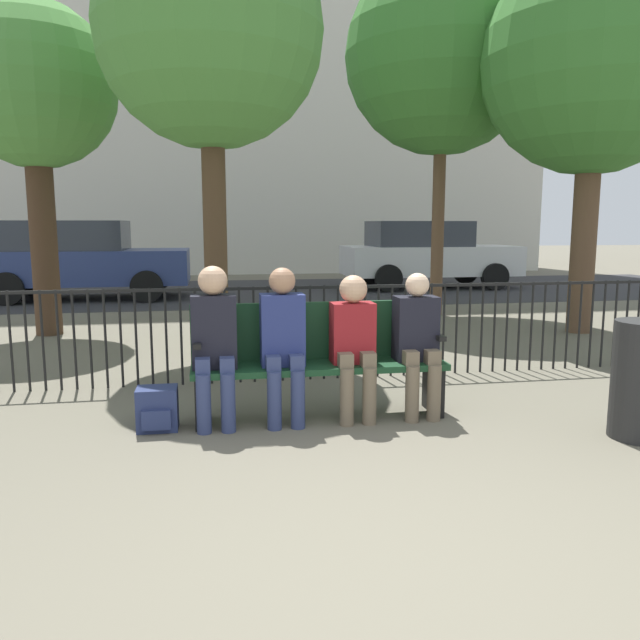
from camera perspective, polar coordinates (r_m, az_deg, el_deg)
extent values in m
plane|color=#605B4C|center=(3.01, 8.29, -22.36)|extent=(80.00, 80.00, 0.00)
cube|color=#14381E|center=(4.99, 0.00, -4.26)|extent=(2.03, 0.45, 0.05)
cube|color=#14381E|center=(5.12, -0.37, -0.94)|extent=(2.03, 0.05, 0.47)
cube|color=black|center=(4.97, -10.98, -7.13)|extent=(0.06, 0.38, 0.40)
cube|color=black|center=(5.28, 10.31, -6.17)|extent=(0.06, 0.38, 0.40)
cube|color=black|center=(4.87, -11.13, -2.04)|extent=(0.06, 0.38, 0.04)
cube|color=black|center=(5.19, 10.44, -1.36)|extent=(0.06, 0.38, 0.04)
cylinder|color=navy|center=(4.75, -10.59, -7.56)|extent=(0.11, 0.11, 0.45)
cylinder|color=navy|center=(4.75, -8.40, -7.50)|extent=(0.11, 0.11, 0.45)
cube|color=navy|center=(4.78, -10.67, -4.06)|extent=(0.11, 0.20, 0.12)
cube|color=navy|center=(4.78, -8.50, -4.00)|extent=(0.11, 0.20, 0.12)
cube|color=black|center=(4.86, -9.66, -1.04)|extent=(0.34, 0.22, 0.57)
sphere|color=tan|center=(4.79, -9.78, 3.58)|extent=(0.22, 0.22, 0.22)
cylinder|color=navy|center=(4.77, -4.19, -7.36)|extent=(0.11, 0.11, 0.45)
cylinder|color=navy|center=(4.79, -2.03, -7.28)|extent=(0.11, 0.11, 0.45)
cube|color=navy|center=(4.80, -4.35, -3.88)|extent=(0.11, 0.20, 0.12)
cube|color=navy|center=(4.82, -2.22, -3.81)|extent=(0.11, 0.20, 0.12)
cube|color=navy|center=(4.88, -3.47, -0.89)|extent=(0.34, 0.22, 0.56)
sphere|color=#A37556|center=(4.82, -3.48, 3.59)|extent=(0.21, 0.21, 0.21)
cylinder|color=brown|center=(4.86, 2.47, -7.06)|extent=(0.11, 0.11, 0.45)
cylinder|color=brown|center=(4.90, 4.55, -6.95)|extent=(0.11, 0.11, 0.45)
cube|color=brown|center=(4.89, 2.24, -3.64)|extent=(0.11, 0.20, 0.12)
cube|color=brown|center=(4.93, 4.29, -3.56)|extent=(0.11, 0.20, 0.12)
cube|color=maroon|center=(4.98, 2.97, -1.16)|extent=(0.34, 0.22, 0.48)
sphere|color=tan|center=(4.92, 3.06, 2.84)|extent=(0.22, 0.22, 0.22)
cylinder|color=brown|center=(4.99, 8.43, -6.71)|extent=(0.11, 0.11, 0.45)
cylinder|color=brown|center=(5.05, 10.38, -6.58)|extent=(0.11, 0.11, 0.45)
cube|color=brown|center=(5.02, 8.14, -3.39)|extent=(0.11, 0.20, 0.12)
cube|color=brown|center=(5.08, 10.07, -3.30)|extent=(0.11, 0.20, 0.12)
cube|color=black|center=(5.12, 8.73, -0.76)|extent=(0.34, 0.22, 0.52)
sphere|color=beige|center=(5.06, 8.89, 3.19)|extent=(0.19, 0.19, 0.19)
cube|color=navy|center=(4.93, -14.64, -7.84)|extent=(0.30, 0.23, 0.33)
cube|color=navy|center=(4.82, -14.74, -8.85)|extent=(0.21, 0.04, 0.15)
cylinder|color=black|center=(6.42, -26.44, -1.80)|extent=(0.02, 0.02, 0.95)
cylinder|color=black|center=(6.38, -25.23, -1.77)|extent=(0.02, 0.02, 0.95)
cylinder|color=black|center=(6.34, -24.02, -1.75)|extent=(0.02, 0.02, 0.95)
cylinder|color=black|center=(6.31, -22.78, -1.73)|extent=(0.02, 0.02, 0.95)
cylinder|color=black|center=(6.28, -21.54, -1.70)|extent=(0.02, 0.02, 0.95)
cylinder|color=black|center=(6.25, -20.28, -1.68)|extent=(0.02, 0.02, 0.95)
cylinder|color=black|center=(6.23, -19.02, -1.65)|extent=(0.02, 0.02, 0.95)
cylinder|color=black|center=(6.21, -17.74, -1.62)|extent=(0.02, 0.02, 0.95)
cylinder|color=black|center=(6.19, -16.46, -1.59)|extent=(0.02, 0.02, 0.95)
cylinder|color=black|center=(6.17, -15.17, -1.56)|extent=(0.02, 0.02, 0.95)
cylinder|color=black|center=(6.16, -13.87, -1.53)|extent=(0.02, 0.02, 0.95)
cylinder|color=black|center=(6.15, -12.57, -1.50)|extent=(0.02, 0.02, 0.95)
cylinder|color=black|center=(6.15, -11.27, -1.47)|extent=(0.02, 0.02, 0.95)
cylinder|color=black|center=(6.15, -9.96, -1.43)|extent=(0.02, 0.02, 0.95)
cylinder|color=black|center=(6.15, -8.66, -1.40)|extent=(0.02, 0.02, 0.95)
cylinder|color=black|center=(6.15, -7.36, -1.37)|extent=(0.02, 0.02, 0.95)
cylinder|color=black|center=(6.16, -6.05, -1.33)|extent=(0.02, 0.02, 0.95)
cylinder|color=black|center=(6.17, -4.76, -1.29)|extent=(0.02, 0.02, 0.95)
cylinder|color=black|center=(6.18, -3.46, -1.26)|extent=(0.02, 0.02, 0.95)
cylinder|color=black|center=(6.20, -2.18, -1.22)|extent=(0.02, 0.02, 0.95)
cylinder|color=black|center=(6.22, -0.90, -1.18)|extent=(0.02, 0.02, 0.95)
cylinder|color=black|center=(6.24, 0.37, -1.14)|extent=(0.02, 0.02, 0.95)
cylinder|color=black|center=(6.27, 1.63, -1.11)|extent=(0.02, 0.02, 0.95)
cylinder|color=black|center=(6.30, 2.88, -1.07)|extent=(0.02, 0.02, 0.95)
cylinder|color=black|center=(6.33, 4.12, -1.03)|extent=(0.02, 0.02, 0.95)
cylinder|color=black|center=(6.36, 5.34, -0.99)|extent=(0.02, 0.02, 0.95)
cylinder|color=black|center=(6.40, 6.55, -0.95)|extent=(0.02, 0.02, 0.95)
cylinder|color=black|center=(6.44, 7.75, -0.92)|extent=(0.02, 0.02, 0.95)
cylinder|color=black|center=(6.48, 8.93, -0.88)|extent=(0.02, 0.02, 0.95)
cylinder|color=black|center=(6.53, 10.09, -0.84)|extent=(0.02, 0.02, 0.95)
cylinder|color=black|center=(6.58, 11.24, -0.80)|extent=(0.02, 0.02, 0.95)
cylinder|color=black|center=(6.63, 12.37, -0.76)|extent=(0.02, 0.02, 0.95)
cylinder|color=black|center=(6.68, 13.48, -0.73)|extent=(0.02, 0.02, 0.95)
cylinder|color=black|center=(6.74, 14.57, -0.69)|extent=(0.02, 0.02, 0.95)
cylinder|color=black|center=(6.80, 15.65, -0.65)|extent=(0.02, 0.02, 0.95)
cylinder|color=black|center=(6.86, 16.70, -0.62)|extent=(0.02, 0.02, 0.95)
cylinder|color=black|center=(6.92, 17.74, -0.58)|extent=(0.02, 0.02, 0.95)
cylinder|color=black|center=(6.99, 18.76, -0.55)|extent=(0.02, 0.02, 0.95)
cylinder|color=black|center=(7.06, 19.76, -0.51)|extent=(0.02, 0.02, 0.95)
cylinder|color=black|center=(7.13, 20.74, -0.48)|extent=(0.02, 0.02, 0.95)
cylinder|color=black|center=(7.20, 21.70, -0.44)|extent=(0.02, 0.02, 0.95)
cylinder|color=black|center=(7.27, 22.64, -0.41)|extent=(0.02, 0.02, 0.95)
cylinder|color=black|center=(7.35, 23.56, -0.38)|extent=(0.02, 0.02, 0.95)
cylinder|color=black|center=(7.43, 24.46, -0.34)|extent=(0.02, 0.02, 0.95)
cylinder|color=black|center=(7.51, 25.35, -0.31)|extent=(0.02, 0.02, 0.95)
cylinder|color=black|center=(7.59, 26.21, -0.28)|extent=(0.02, 0.02, 0.95)
cylinder|color=black|center=(7.67, 27.06, -0.25)|extent=(0.02, 0.02, 0.95)
cube|color=black|center=(6.14, -2.02, 2.97)|extent=(9.00, 0.03, 0.03)
cylinder|color=brown|center=(9.67, 23.02, 7.52)|extent=(0.35, 0.35, 2.91)
sphere|color=#38752D|center=(9.92, 23.86, 20.92)|extent=(3.07, 3.07, 3.07)
cylinder|color=#422D1E|center=(9.53, -23.97, 7.09)|extent=(0.36, 0.36, 2.79)
sphere|color=#478438|center=(9.71, -24.75, 18.98)|extent=(2.21, 2.21, 2.21)
cylinder|color=brown|center=(10.87, 10.75, 9.40)|extent=(0.21, 0.21, 3.40)
sphere|color=#38752D|center=(11.20, 11.16, 22.69)|extent=(3.19, 3.19, 3.19)
cylinder|color=#4C3823|center=(7.37, -9.57, 8.07)|extent=(0.27, 0.27, 2.95)
sphere|color=#478438|center=(7.67, -10.02, 24.51)|extent=(2.53, 2.53, 2.53)
cube|color=#2B2B2D|center=(14.54, -6.51, 2.61)|extent=(24.00, 6.00, 0.01)
cube|color=navy|center=(13.89, -20.64, 4.57)|extent=(4.20, 1.70, 0.70)
cube|color=#2D333D|center=(13.92, -22.06, 7.18)|extent=(2.31, 1.56, 0.60)
cylinder|color=black|center=(12.87, -15.56, 2.96)|extent=(0.64, 0.20, 0.64)
cylinder|color=black|center=(14.59, -14.90, 3.64)|extent=(0.64, 0.20, 0.64)
cylinder|color=black|center=(13.38, -26.73, 2.56)|extent=(0.64, 0.20, 0.64)
cylinder|color=black|center=(15.05, -24.83, 3.27)|extent=(0.64, 0.20, 0.64)
cube|color=silver|center=(15.57, 10.03, 5.39)|extent=(4.20, 1.70, 0.70)
cube|color=#2D333D|center=(15.45, 8.98, 7.81)|extent=(2.31, 1.56, 0.60)
cylinder|color=black|center=(15.30, 15.70, 3.83)|extent=(0.64, 0.20, 0.64)
cylinder|color=black|center=(16.88, 13.17, 4.36)|extent=(0.64, 0.20, 0.64)
cylinder|color=black|center=(14.37, 6.27, 3.80)|extent=(0.64, 0.20, 0.64)
cylinder|color=black|center=(16.04, 4.55, 4.34)|extent=(0.64, 0.20, 0.64)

